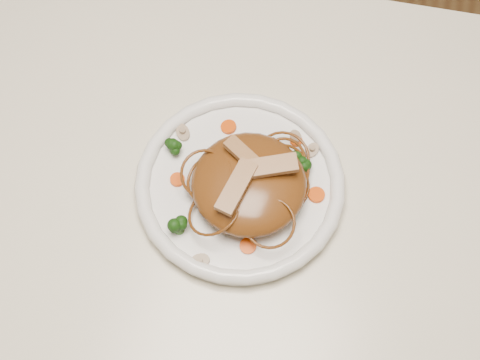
# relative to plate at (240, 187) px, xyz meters

# --- Properties ---
(ground) EXTENTS (4.00, 4.00, 0.00)m
(ground) POSITION_rel_plate_xyz_m (-0.02, -0.04, -0.76)
(ground) COLOR brown
(ground) RESTS_ON ground
(table) EXTENTS (1.20, 0.80, 0.75)m
(table) POSITION_rel_plate_xyz_m (-0.02, -0.04, -0.11)
(table) COLOR beige
(table) RESTS_ON ground
(plate) EXTENTS (0.33, 0.33, 0.02)m
(plate) POSITION_rel_plate_xyz_m (0.00, 0.00, 0.00)
(plate) COLOR white
(plate) RESTS_ON table
(noodle_mound) EXTENTS (0.16, 0.16, 0.05)m
(noodle_mound) POSITION_rel_plate_xyz_m (0.01, -0.01, 0.04)
(noodle_mound) COLOR #5F2F12
(noodle_mound) RESTS_ON plate
(chicken_a) EXTENTS (0.08, 0.05, 0.01)m
(chicken_a) POSITION_rel_plate_xyz_m (0.04, 0.00, 0.07)
(chicken_a) COLOR #B17B53
(chicken_a) RESTS_ON noodle_mound
(chicken_b) EXTENTS (0.06, 0.05, 0.01)m
(chicken_b) POSITION_rel_plate_xyz_m (0.00, 0.01, 0.07)
(chicken_b) COLOR #B17B53
(chicken_b) RESTS_ON noodle_mound
(chicken_c) EXTENTS (0.04, 0.08, 0.01)m
(chicken_c) POSITION_rel_plate_xyz_m (0.00, -0.03, 0.07)
(chicken_c) COLOR #B17B53
(chicken_c) RESTS_ON noodle_mound
(broccoli_0) EXTENTS (0.03, 0.03, 0.03)m
(broccoli_0) POSITION_rel_plate_xyz_m (0.07, 0.04, 0.02)
(broccoli_0) COLOR #14400D
(broccoli_0) RESTS_ON plate
(broccoli_1) EXTENTS (0.03, 0.03, 0.03)m
(broccoli_1) POSITION_rel_plate_xyz_m (-0.10, 0.03, 0.02)
(broccoli_1) COLOR #14400D
(broccoli_1) RESTS_ON plate
(broccoli_2) EXTENTS (0.03, 0.03, 0.03)m
(broccoli_2) POSITION_rel_plate_xyz_m (-0.06, -0.08, 0.02)
(broccoli_2) COLOR #14400D
(broccoli_2) RESTS_ON plate
(broccoli_3) EXTENTS (0.03, 0.03, 0.03)m
(broccoli_3) POSITION_rel_plate_xyz_m (0.08, -0.02, 0.02)
(broccoli_3) COLOR #14400D
(broccoli_3) RESTS_ON plate
(carrot_0) EXTENTS (0.02, 0.02, 0.00)m
(carrot_0) POSITION_rel_plate_xyz_m (0.06, 0.08, 0.01)
(carrot_0) COLOR #E44308
(carrot_0) RESTS_ON plate
(carrot_1) EXTENTS (0.02, 0.02, 0.00)m
(carrot_1) POSITION_rel_plate_xyz_m (-0.08, -0.01, 0.01)
(carrot_1) COLOR #E44308
(carrot_1) RESTS_ON plate
(carrot_2) EXTENTS (0.03, 0.03, 0.00)m
(carrot_2) POSITION_rel_plate_xyz_m (0.10, 0.00, 0.01)
(carrot_2) COLOR #E44308
(carrot_2) RESTS_ON plate
(carrot_3) EXTENTS (0.03, 0.03, 0.00)m
(carrot_3) POSITION_rel_plate_xyz_m (-0.03, 0.08, 0.01)
(carrot_3) COLOR #E44308
(carrot_3) RESTS_ON plate
(carrot_4) EXTENTS (0.02, 0.02, 0.00)m
(carrot_4) POSITION_rel_plate_xyz_m (0.03, -0.08, 0.01)
(carrot_4) COLOR #E44308
(carrot_4) RESTS_ON plate
(mushroom_0) EXTENTS (0.04, 0.04, 0.01)m
(mushroom_0) POSITION_rel_plate_xyz_m (-0.03, -0.12, 0.01)
(mushroom_0) COLOR tan
(mushroom_0) RESTS_ON plate
(mushroom_1) EXTENTS (0.03, 0.03, 0.01)m
(mushroom_1) POSITION_rel_plate_xyz_m (0.09, 0.07, 0.01)
(mushroom_1) COLOR tan
(mushroom_1) RESTS_ON plate
(mushroom_2) EXTENTS (0.04, 0.04, 0.01)m
(mushroom_2) POSITION_rel_plate_xyz_m (-0.09, 0.06, 0.01)
(mushroom_2) COLOR tan
(mushroom_2) RESTS_ON plate
(mushroom_3) EXTENTS (0.03, 0.03, 0.01)m
(mushroom_3) POSITION_rel_plate_xyz_m (0.06, 0.08, 0.01)
(mushroom_3) COLOR tan
(mushroom_3) RESTS_ON plate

